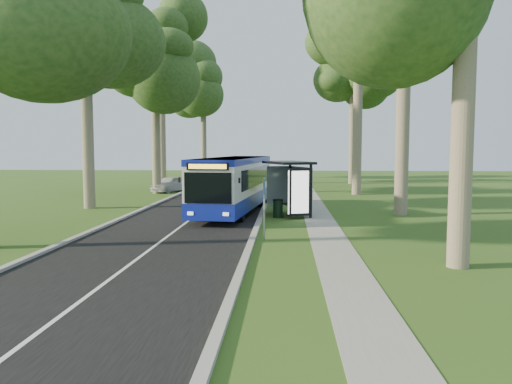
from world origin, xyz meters
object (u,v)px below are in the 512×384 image
(bus_stop_sign, at_px, (264,201))
(bus_shelter, at_px, (291,178))
(litter_bin, at_px, (278,208))
(car_silver, at_px, (202,174))
(car_white, at_px, (170,184))
(bus, at_px, (234,184))

(bus_stop_sign, relative_size, bus_shelter, 0.64)
(litter_bin, distance_m, car_silver, 31.11)
(bus_shelter, height_order, litter_bin, bus_shelter)
(bus_stop_sign, distance_m, car_white, 22.91)
(bus, xyz_separation_m, bus_stop_sign, (2.02, -8.33, -0.06))
(litter_bin, bearing_deg, car_silver, 106.82)
(bus, bearing_deg, car_silver, 109.14)
(car_silver, bearing_deg, bus, -94.23)
(bus_stop_sign, height_order, car_silver, bus_stop_sign)
(litter_bin, height_order, car_silver, car_silver)
(bus_stop_sign, xyz_separation_m, bus_shelter, (1.12, 6.87, 0.52))
(bus, bearing_deg, car_white, 123.31)
(bus_stop_sign, bearing_deg, bus, 102.73)
(car_white, height_order, car_silver, car_silver)
(car_white, bearing_deg, bus, -40.58)
(bus_stop_sign, bearing_deg, litter_bin, 85.10)
(bus_shelter, height_order, car_white, bus_shelter)
(car_white, bearing_deg, car_silver, 111.57)
(bus_stop_sign, relative_size, car_silver, 0.54)
(bus_shelter, height_order, car_silver, bus_shelter)
(bus_stop_sign, height_order, litter_bin, bus_stop_sign)
(bus_shelter, xyz_separation_m, car_silver, (-9.68, 29.29, -1.30))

